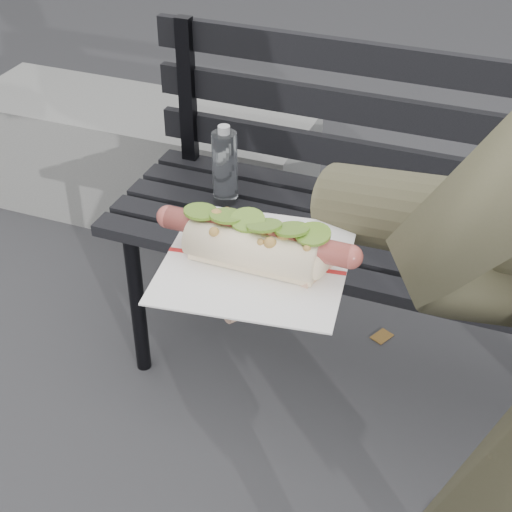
% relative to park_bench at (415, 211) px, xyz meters
% --- Properties ---
extents(park_bench, '(1.50, 0.44, 0.88)m').
position_rel_park_bench_xyz_m(park_bench, '(0.00, 0.00, 0.00)').
color(park_bench, black).
rests_on(park_bench, ground).
extents(concrete_block, '(1.20, 0.40, 0.40)m').
position_rel_park_bench_xyz_m(concrete_block, '(-1.05, 0.51, -0.32)').
color(concrete_block, slate).
rests_on(concrete_block, ground).
extents(held_hotdog, '(0.64, 0.30, 0.20)m').
position_rel_park_bench_xyz_m(held_hotdog, '(0.19, -0.96, 0.57)').
color(held_hotdog, '#4A4931').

